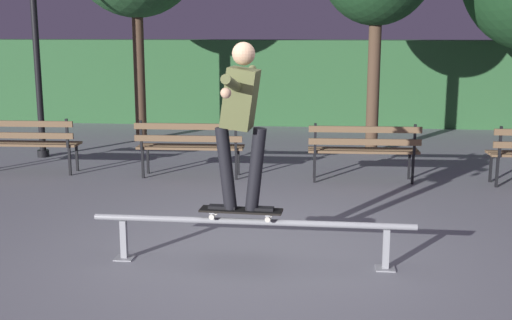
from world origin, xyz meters
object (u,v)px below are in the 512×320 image
Objects in this scene: lamp_post_left at (34,12)px; park_bench_left_center at (190,143)px; grind_rail at (252,228)px; park_bench_right_center at (364,146)px; park_bench_leftmost at (26,139)px; skateboarder at (241,112)px; skateboard at (241,211)px.

park_bench_left_center is at bearing -24.36° from lamp_post_left.
park_bench_right_center is (1.21, 3.53, 0.18)m from grind_rail.
skateboarder is at bearing -42.67° from park_bench_leftmost.
park_bench_leftmost is at bearing 180.00° from park_bench_left_center.
park_bench_left_center is at bearing 111.04° from grind_rail.
skateboarder is 0.40× the size of lamp_post_left.
park_bench_right_center is at bearing 0.00° from park_bench_leftmost.
grind_rail is 1.90× the size of park_bench_right_center.
lamp_post_left is at bearing 166.47° from park_bench_right_center.
skateboarder reaches higher than park_bench_right_center.
skateboarder is 0.97× the size of park_bench_left_center.
skateboarder is 3.87m from park_bench_right_center.
lamp_post_left reaches higher than skateboard.
lamp_post_left is (-2.91, 1.32, 1.94)m from park_bench_left_center.
grind_rail is 3.73m from park_bench_right_center.
lamp_post_left is at bearing 131.39° from grind_rail.
park_bench_leftmost is at bearing 138.07° from grind_rail.
skateboard is at bearing -49.31° from lamp_post_left.
grind_rail is 3.89× the size of skateboard.
skateboarder is 3.85m from park_bench_left_center.
grind_rail is 5.28m from park_bench_leftmost.
lamp_post_left reaches higher than park_bench_leftmost.
skateboarder is 0.97× the size of park_bench_leftmost.
skateboarder is 5.28m from park_bench_leftmost.
lamp_post_left is (-4.27, 4.84, 2.13)m from grind_rail.
park_bench_left_center is 3.74m from lamp_post_left.
skateboarder reaches higher than grind_rail.
grind_rail is 0.20m from skateboard.
lamp_post_left reaches higher than grind_rail.
lamp_post_left reaches higher than park_bench_left_center.
park_bench_leftmost is at bearing 137.31° from skateboard.
park_bench_leftmost is at bearing 180.00° from park_bench_right_center.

